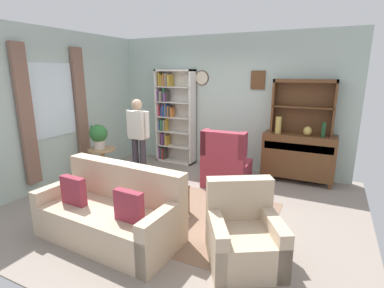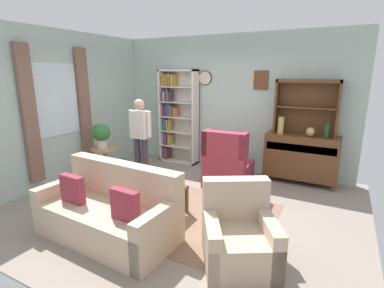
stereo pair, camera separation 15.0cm
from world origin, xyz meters
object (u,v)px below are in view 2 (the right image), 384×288
(bookshelf, at_px, (176,116))
(sideboard, at_px, (301,156))
(sideboard_hutch, at_px, (307,100))
(coffee_table, at_px, (157,191))
(couch_floral, at_px, (110,213))
(plant_stand, at_px, (105,159))
(potted_plant_large, at_px, (101,134))
(person_reading, at_px, (140,133))
(armchair_floral, at_px, (239,238))
(vase_tall, at_px, (281,125))
(book_stack, at_px, (148,184))
(bottle_wine, at_px, (327,131))
(vase_round, at_px, (310,132))
(wingback_chair, at_px, (227,166))

(bookshelf, height_order, sideboard, bookshelf)
(sideboard_hutch, relative_size, coffee_table, 1.38)
(couch_floral, relative_size, plant_stand, 2.98)
(potted_plant_large, distance_m, person_reading, 0.76)
(sideboard, relative_size, potted_plant_large, 2.80)
(sideboard, bearing_deg, coffee_table, -126.25)
(sideboard_hutch, relative_size, person_reading, 0.71)
(sideboard, bearing_deg, armchair_floral, -94.90)
(sideboard, xyz_separation_m, sideboard_hutch, (0.00, 0.11, 1.05))
(vase_tall, xyz_separation_m, person_reading, (-2.38, -1.15, -0.17))
(vase_tall, height_order, book_stack, vase_tall)
(bottle_wine, distance_m, potted_plant_large, 4.12)
(vase_round, height_order, potted_plant_large, vase_round)
(couch_floral, distance_m, plant_stand, 2.17)
(armchair_floral, relative_size, coffee_table, 1.31)
(couch_floral, relative_size, armchair_floral, 1.75)
(vase_round, bearing_deg, potted_plant_large, -157.30)
(sideboard_hutch, distance_m, couch_floral, 3.89)
(potted_plant_large, bearing_deg, couch_floral, -43.61)
(vase_tall, height_order, bottle_wine, vase_tall)
(armchair_floral, relative_size, potted_plant_large, 2.26)
(potted_plant_large, bearing_deg, bookshelf, 67.55)
(sideboard, relative_size, book_stack, 6.46)
(wingback_chair, bearing_deg, vase_tall, 43.16)
(sideboard, relative_size, wingback_chair, 1.24)
(sideboard_hutch, relative_size, plant_stand, 1.78)
(armchair_floral, distance_m, coffee_table, 1.53)
(vase_round, relative_size, book_stack, 0.84)
(coffee_table, bearing_deg, plant_stand, 156.75)
(armchair_floral, distance_m, potted_plant_large, 3.50)
(sideboard, relative_size, armchair_floral, 1.24)
(plant_stand, bearing_deg, vase_tall, 25.94)
(plant_stand, relative_size, person_reading, 0.40)
(couch_floral, relative_size, person_reading, 1.18)
(sideboard, distance_m, bottle_wine, 0.68)
(vase_tall, bearing_deg, plant_stand, -154.06)
(bottle_wine, height_order, person_reading, person_reading)
(vase_round, height_order, plant_stand, vase_round)
(armchair_floral, bearing_deg, vase_tall, 93.09)
(vase_round, distance_m, potted_plant_large, 3.88)
(vase_tall, bearing_deg, sideboard_hutch, 25.89)
(book_stack, bearing_deg, coffee_table, 24.54)
(armchair_floral, bearing_deg, sideboard_hutch, 85.28)
(person_reading, bearing_deg, potted_plant_large, -154.03)
(couch_floral, bearing_deg, person_reading, 116.11)
(bookshelf, distance_m, vase_tall, 2.39)
(sideboard, height_order, couch_floral, sideboard)
(bottle_wine, height_order, wingback_chair, bottle_wine)
(sideboard, relative_size, couch_floral, 0.71)
(couch_floral, distance_m, potted_plant_large, 2.26)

